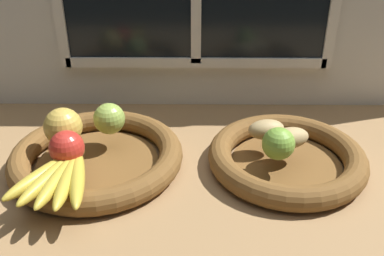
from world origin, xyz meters
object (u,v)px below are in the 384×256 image
Objects in this scene: apple_golden_left at (63,127)px; apple_green_back at (110,119)px; potato_large at (289,137)px; potato_oblong at (267,129)px; fruit_bowl_right at (286,157)px; banana_bunch_front at (60,176)px; lime_near at (279,144)px; fruit_bowl_left at (98,156)px; apple_red_front at (67,148)px.

apple_green_back is at bearing 27.71° from apple_golden_left.
apple_golden_left reaches higher than potato_large.
fruit_bowl_right is at bearing -37.87° from potato_oblong.
potato_large is (41.77, 12.49, 0.74)cm from banana_bunch_front.
potato_oblong is 1.21× the size of lime_near.
apple_golden_left reaches higher than banana_bunch_front.
potato_oblong is (34.26, 3.06, 4.54)cm from fruit_bowl_left.
apple_red_front is 39.18cm from lime_near.
apple_red_front is 0.35× the size of banana_bunch_front.
fruit_bowl_right is 4.21× the size of potato_oblong.
apple_green_back is at bearing 172.00° from fruit_bowl_right.
fruit_bowl_left is 34.70cm from potato_oblong.
potato_large is (0.00, 0.00, 4.57)cm from fruit_bowl_right.
lime_near is at bearing -123.69° from potato_large.
apple_green_back is 0.36× the size of banana_bunch_front.
banana_bunch_front is (-3.56, -12.49, 3.84)cm from fruit_bowl_left.
fruit_bowl_left is 5.58× the size of lime_near.
potato_large is at bearing -8.00° from apple_green_back.
apple_golden_left is 7.42cm from apple_red_front.
fruit_bowl_right is 43.76cm from banana_bunch_front.
potato_large is 1.32× the size of lime_near.
apple_green_back is 1.05× the size of lime_near.
apple_green_back reaches higher than fruit_bowl_left.
fruit_bowl_left is at bearing 58.96° from apple_red_front.
potato_large is (41.96, 6.24, -1.18)cm from apple_red_front.
lime_near is (35.37, -4.24, 5.64)cm from fruit_bowl_left.
apple_red_front is at bearing -166.25° from potato_oblong.
apple_golden_left is at bearing 109.76° from apple_red_front.
potato_oblong is at bearing 142.13° from fruit_bowl_right.
banana_bunch_front is at bearing -78.48° from apple_golden_left.
lime_near reaches higher than potato_large.
apple_golden_left is at bearing 179.06° from fruit_bowl_right.
apple_green_back reaches higher than potato_large.
potato_oblong reaches higher than fruit_bowl_left.
potato_oblong is 7.47cm from lime_near.
potato_large is (38.20, 0.00, 4.58)cm from fruit_bowl_left.
lime_near is (39.13, 1.99, -0.13)cm from apple_red_front.
apple_golden_left is at bearing 173.34° from fruit_bowl_left.
lime_near is at bearing -15.63° from apple_green_back.
apple_green_back is at bearing 164.37° from lime_near.
fruit_bowl_left is 7.97cm from apple_green_back.
apple_green_back is at bearing 176.41° from potato_oblong.
banana_bunch_front reaches higher than fruit_bowl_left.
apple_green_back is 36.55cm from potato_large.
apple_red_front is (2.50, -6.97, -0.53)cm from apple_golden_left.
lime_near reaches higher than fruit_bowl_right.
apple_golden_left is 0.92× the size of potato_large.
lime_near is (-2.83, -4.24, 5.63)cm from fruit_bowl_right.
lime_near is at bearing 11.96° from banana_bunch_front.
potato_large is 4.99cm from potato_oblong.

